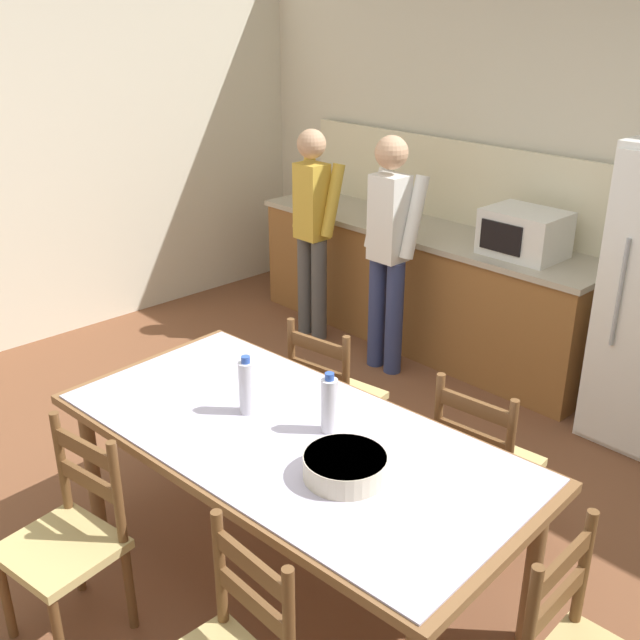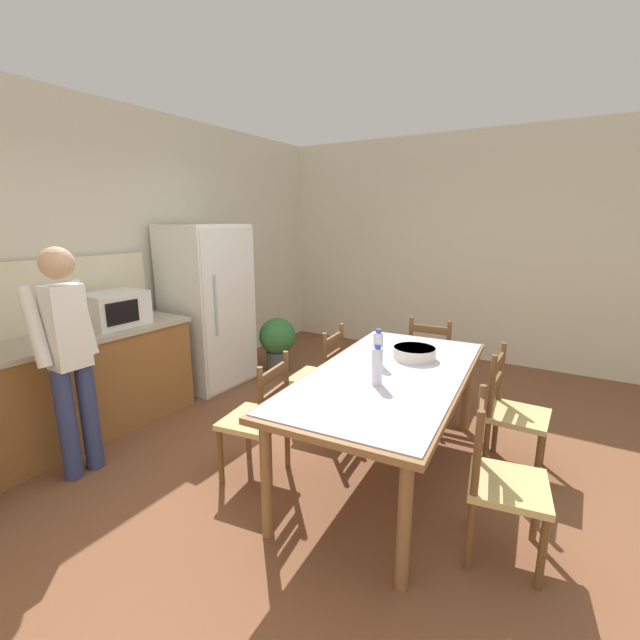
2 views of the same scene
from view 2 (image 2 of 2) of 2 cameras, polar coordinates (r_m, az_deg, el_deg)
ground_plane at (r=3.38m, az=4.33°, el=-19.34°), size 8.32×8.32×0.00m
wall_back at (r=4.70m, az=-25.80°, el=7.43°), size 6.52×0.12×2.90m
wall_right at (r=5.96m, az=19.23°, el=8.96°), size 0.12×5.20×2.90m
kitchen_counter at (r=4.00m, az=-35.29°, el=-9.30°), size 2.87×0.66×0.90m
refrigerator at (r=4.87m, az=-14.71°, el=1.75°), size 0.80×0.73×1.77m
microwave at (r=4.20m, az=-25.74°, el=1.33°), size 0.50×0.39×0.30m
dining_table at (r=3.08m, az=9.20°, el=-8.11°), size 2.16×1.16×0.78m
bottle_near_centre at (r=2.78m, az=7.64°, el=-6.09°), size 0.07×0.07×0.27m
bottle_off_centre at (r=3.14m, az=7.75°, el=-3.77°), size 0.07×0.07×0.27m
serving_bowl at (r=3.35m, az=12.48°, el=-4.22°), size 0.32×0.32×0.09m
chair_side_near_left at (r=2.65m, az=23.00°, el=-19.24°), size 0.48×0.46×0.91m
chair_side_near_right at (r=3.49m, az=24.33°, el=-11.23°), size 0.43×0.41×0.91m
chair_head_end at (r=4.39m, az=14.59°, el=-5.50°), size 0.42×0.44×0.91m
chair_side_far_left at (r=3.13m, az=-8.20°, el=-13.00°), size 0.48×0.46×0.91m
chair_side_far_right at (r=3.87m, az=-0.07°, el=-7.63°), size 0.46×0.44×0.91m
person_at_counter at (r=3.44m, az=-30.53°, el=-3.67°), size 0.41×0.29×1.65m
potted_plant at (r=5.21m, az=-5.70°, el=-2.81°), size 0.44×0.44×0.67m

